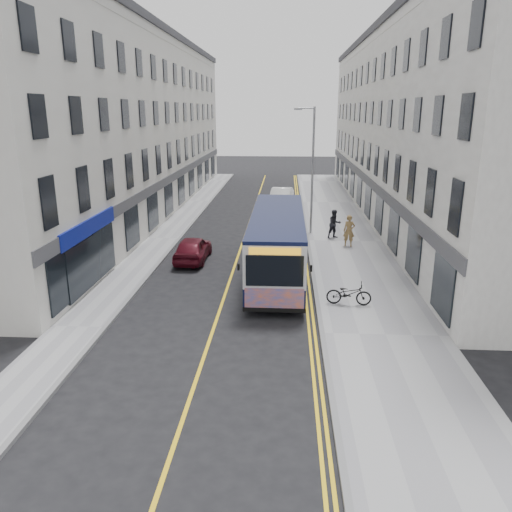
# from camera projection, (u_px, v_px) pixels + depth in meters

# --- Properties ---
(ground) EXTENTS (140.00, 140.00, 0.00)m
(ground) POSITION_uv_depth(u_px,v_px,m) (217.00, 319.00, 19.37)
(ground) COLOR black
(ground) RESTS_ON ground
(pavement_east) EXTENTS (4.50, 64.00, 0.12)m
(pavement_east) POSITION_uv_depth(u_px,v_px,m) (345.00, 242.00, 30.48)
(pavement_east) COLOR #969699
(pavement_east) RESTS_ON ground
(pavement_west) EXTENTS (2.00, 64.00, 0.12)m
(pavement_west) POSITION_uv_depth(u_px,v_px,m) (163.00, 239.00, 31.14)
(pavement_west) COLOR #969699
(pavement_west) RESTS_ON ground
(kerb_east) EXTENTS (0.18, 64.00, 0.13)m
(kerb_east) POSITION_uv_depth(u_px,v_px,m) (308.00, 241.00, 30.61)
(kerb_east) COLOR slate
(kerb_east) RESTS_ON ground
(kerb_west) EXTENTS (0.18, 64.00, 0.13)m
(kerb_west) POSITION_uv_depth(u_px,v_px,m) (179.00, 239.00, 31.08)
(kerb_west) COLOR slate
(kerb_west) RESTS_ON ground
(road_centre_line) EXTENTS (0.12, 64.00, 0.01)m
(road_centre_line) POSITION_uv_depth(u_px,v_px,m) (243.00, 241.00, 30.86)
(road_centre_line) COLOR yellow
(road_centre_line) RESTS_ON ground
(road_dbl_yellow_inner) EXTENTS (0.10, 64.00, 0.01)m
(road_dbl_yellow_inner) POSITION_uv_depth(u_px,v_px,m) (301.00, 242.00, 30.65)
(road_dbl_yellow_inner) COLOR yellow
(road_dbl_yellow_inner) RESTS_ON ground
(road_dbl_yellow_outer) EXTENTS (0.10, 64.00, 0.01)m
(road_dbl_yellow_outer) POSITION_uv_depth(u_px,v_px,m) (304.00, 242.00, 30.64)
(road_dbl_yellow_outer) COLOR yellow
(road_dbl_yellow_outer) RESTS_ON ground
(terrace_east) EXTENTS (6.00, 46.00, 13.00)m
(terrace_east) POSITION_uv_depth(u_px,v_px,m) (407.00, 128.00, 36.96)
(terrace_east) COLOR white
(terrace_east) RESTS_ON ground
(terrace_west) EXTENTS (6.00, 46.00, 13.00)m
(terrace_west) POSITION_uv_depth(u_px,v_px,m) (136.00, 127.00, 38.16)
(terrace_west) COLOR silver
(terrace_west) RESTS_ON ground
(streetlamp) EXTENTS (1.32, 0.18, 8.00)m
(streetlamp) POSITION_uv_depth(u_px,v_px,m) (311.00, 167.00, 31.29)
(streetlamp) COLOR gray
(streetlamp) RESTS_ON ground
(city_bus) EXTENTS (2.51, 10.73, 3.12)m
(city_bus) POSITION_uv_depth(u_px,v_px,m) (277.00, 242.00, 23.99)
(city_bus) COLOR black
(city_bus) RESTS_ON ground
(bicycle) EXTENTS (1.88, 0.82, 0.96)m
(bicycle) POSITION_uv_depth(u_px,v_px,m) (349.00, 293.00, 20.39)
(bicycle) COLOR black
(bicycle) RESTS_ON pavement_east
(pedestrian_near) EXTENTS (0.71, 0.51, 1.84)m
(pedestrian_near) POSITION_uv_depth(u_px,v_px,m) (349.00, 231.00, 29.03)
(pedestrian_near) COLOR olive
(pedestrian_near) RESTS_ON pavement_east
(pedestrian_far) EXTENTS (1.06, 0.96, 1.77)m
(pedestrian_far) POSITION_uv_depth(u_px,v_px,m) (335.00, 224.00, 30.90)
(pedestrian_far) COLOR black
(pedestrian_far) RESTS_ON pavement_east
(car_white) EXTENTS (2.18, 4.84, 1.54)m
(car_white) POSITION_uv_depth(u_px,v_px,m) (281.00, 198.00, 41.39)
(car_white) COLOR white
(car_white) RESTS_ON ground
(car_maroon) EXTENTS (1.66, 3.97, 1.34)m
(car_maroon) POSITION_uv_depth(u_px,v_px,m) (193.00, 249.00, 26.68)
(car_maroon) COLOR #550E1A
(car_maroon) RESTS_ON ground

